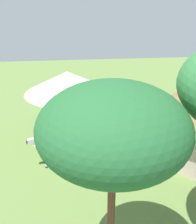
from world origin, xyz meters
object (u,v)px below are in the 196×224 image
object	(u,v)px
patio_chair_near_lawn	(85,119)
acacia_tree_right_background	(113,129)
patio_chair_west_end	(55,134)
shade_umbrella	(68,82)
guest_behind_table	(75,104)
guest_beside_umbrella	(50,108)
patio_chair_east_end	(55,120)
patio_dining_table	(70,124)
patio_chair_near_hut	(87,132)
zebra_nearest_camera	(114,100)
zebra_toward_hut	(57,144)
zebra_by_umbrella	(118,119)
standing_watcher	(160,100)

from	to	relation	value
patio_chair_near_lawn	acacia_tree_right_background	world-z (taller)	acacia_tree_right_background
patio_chair_west_end	patio_chair_near_lawn	distance (m)	2.33
shade_umbrella	guest_behind_table	bearing A→B (deg)	-101.84
shade_umbrella	patio_chair_west_end	xyz separation A→B (m)	(0.75, 0.89, -2.42)
patio_chair_west_end	guest_behind_table	bearing A→B (deg)	107.81
patio_chair_near_lawn	guest_beside_umbrella	size ratio (longest dim) A/B	0.55
shade_umbrella	guest_beside_umbrella	bearing A→B (deg)	-54.68
patio_chair_east_end	acacia_tree_right_background	distance (m)	9.89
patio_dining_table	guest_beside_umbrella	world-z (taller)	guest_beside_umbrella
patio_chair_near_hut	zebra_nearest_camera	bearing A→B (deg)	10.51
shade_umbrella	zebra_toward_hut	world-z (taller)	shade_umbrella
guest_beside_umbrella	zebra_by_umbrella	distance (m)	4.11
zebra_toward_hut	patio_chair_near_hut	bearing A→B (deg)	-52.98
shade_umbrella	patio_chair_east_end	distance (m)	2.69
acacia_tree_right_background	zebra_by_umbrella	bearing A→B (deg)	-102.22
patio_chair_east_end	zebra_nearest_camera	size ratio (longest dim) A/B	0.47
guest_behind_table	zebra_nearest_camera	world-z (taller)	guest_behind_table
patio_chair_east_end	guest_beside_umbrella	bearing A→B (deg)	-114.14
zebra_nearest_camera	zebra_toward_hut	size ratio (longest dim) A/B	0.86
patio_chair_near_lawn	standing_watcher	world-z (taller)	standing_watcher
zebra_by_umbrella	acacia_tree_right_background	bearing A→B (deg)	173.02
shade_umbrella	zebra_by_umbrella	distance (m)	3.25
patio_chair_near_lawn	acacia_tree_right_background	size ratio (longest dim) A/B	0.17
patio_dining_table	standing_watcher	world-z (taller)	standing_watcher
guest_beside_umbrella	zebra_toward_hut	world-z (taller)	guest_beside_umbrella
zebra_toward_hut	shade_umbrella	bearing A→B (deg)	-26.97
patio_chair_near_lawn	standing_watcher	bearing A→B (deg)	-118.15
patio_chair_west_end	guest_beside_umbrella	world-z (taller)	guest_beside_umbrella
zebra_by_umbrella	patio_chair_near_lawn	bearing A→B (deg)	61.75
patio_chair_near_lawn	zebra_nearest_camera	xyz separation A→B (m)	(-1.98, -1.69, 0.44)
guest_beside_umbrella	acacia_tree_right_background	world-z (taller)	acacia_tree_right_background
standing_watcher	acacia_tree_right_background	xyz separation A→B (m)	(4.67, 9.99, 3.34)
guest_behind_table	zebra_toward_hut	xyz separation A→B (m)	(0.98, 4.49, -0.04)
patio_chair_east_end	guest_beside_umbrella	world-z (taller)	guest_beside_umbrella
patio_chair_near_lawn	zebra_toward_hut	distance (m)	3.69
zebra_by_umbrella	zebra_toward_hut	distance (m)	3.86
patio_dining_table	patio_chair_near_lawn	world-z (taller)	patio_chair_near_lawn
guest_beside_umbrella	acacia_tree_right_background	distance (m)	10.42
zebra_toward_hut	zebra_nearest_camera	bearing A→B (deg)	-48.54
guest_behind_table	zebra_nearest_camera	size ratio (longest dim) A/B	0.87
patio_dining_table	zebra_nearest_camera	world-z (taller)	zebra_nearest_camera
patio_dining_table	patio_chair_west_end	bearing A→B (deg)	49.75
patio_chair_near_hut	patio_chair_near_lawn	distance (m)	1.55
guest_beside_umbrella	guest_behind_table	xyz separation A→B (m)	(-1.49, -0.35, 0.02)
patio_chair_near_lawn	zebra_by_umbrella	size ratio (longest dim) A/B	0.40
zebra_nearest_camera	acacia_tree_right_background	distance (m)	11.29
shade_umbrella	acacia_tree_right_background	world-z (taller)	acacia_tree_right_background
zebra_by_umbrella	acacia_tree_right_background	xyz separation A→B (m)	(1.68, 7.76, 3.43)
patio_chair_west_end	patio_chair_east_end	xyz separation A→B (m)	(0.07, -1.72, 0.00)
patio_dining_table	patio_chair_east_end	bearing A→B (deg)	-45.18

